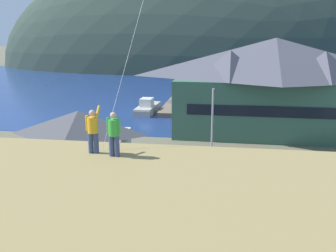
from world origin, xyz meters
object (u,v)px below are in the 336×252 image
at_px(moored_boat_wharfside, 148,108).
at_px(moored_boat_outer_mooring, 200,101).
at_px(person_companion, 114,133).
at_px(parking_light_pole, 212,120).
at_px(harbor_lodge, 274,84).
at_px(parked_car_mid_row_far, 54,192).
at_px(person_kite_flyer, 93,130).
at_px(parked_car_back_row_right, 268,208).
at_px(parked_car_front_row_silver, 14,158).
at_px(storage_shed_waterside, 195,107).
at_px(wharf_dock, 176,105).
at_px(storage_shed_near_lot, 80,141).
at_px(parked_car_lone_by_shed, 203,167).
at_px(parked_car_corner_spot, 276,171).
at_px(parked_car_front_row_end, 173,190).

relative_size(moored_boat_wharfside, moored_boat_outer_mooring, 1.09).
bearing_deg(person_companion, parking_light_pole, 80.36).
bearing_deg(harbor_lodge, moored_boat_outer_mooring, 119.29).
xyz_separation_m(moored_boat_wharfside, parked_car_mid_row_far, (0.17, -30.69, 0.34)).
height_order(moored_boat_wharfside, person_kite_flyer, person_kite_flyer).
bearing_deg(person_companion, moored_boat_outer_mooring, 89.73).
xyz_separation_m(parked_car_mid_row_far, parked_car_back_row_right, (13.39, -0.39, 0.00)).
bearing_deg(parked_car_front_row_silver, person_companion, -47.36).
distance_m(moored_boat_outer_mooring, parked_car_mid_row_far, 38.39).
height_order(storage_shed_waterside, parked_car_back_row_right, storage_shed_waterside).
relative_size(storage_shed_waterside, parked_car_front_row_silver, 1.25).
bearing_deg(moored_boat_wharfside, wharf_dock, 52.34).
bearing_deg(wharf_dock, storage_shed_near_lot, -97.90).
bearing_deg(moored_boat_outer_mooring, parked_car_lone_by_shed, -85.58).
bearing_deg(storage_shed_waterside, moored_boat_outer_mooring, 91.51).
bearing_deg(parked_car_back_row_right, parked_car_corner_spot, 78.94).
bearing_deg(parked_car_front_row_end, parked_car_mid_row_far, -169.59).
distance_m(storage_shed_waterside, parked_car_lone_by_shed, 17.87).
height_order(parked_car_back_row_right, parked_car_front_row_silver, same).
relative_size(storage_shed_waterside, moored_boat_outer_mooring, 0.80).
bearing_deg(storage_shed_near_lot, harbor_lodge, 42.44).
bearing_deg(moored_boat_wharfside, harbor_lodge, -29.79).
bearing_deg(harbor_lodge, parking_light_pole, -119.60).
xyz_separation_m(storage_shed_near_lot, storage_shed_waterside, (7.78, 17.55, -0.37)).
xyz_separation_m(wharf_dock, parked_car_lone_by_shed, (5.84, -29.06, 0.71)).
height_order(storage_shed_waterside, wharf_dock, storage_shed_waterside).
xyz_separation_m(moored_boat_outer_mooring, parked_car_lone_by_shed, (2.44, -31.60, 0.34)).
xyz_separation_m(storage_shed_near_lot, wharf_dock, (4.01, 28.91, -2.31)).
bearing_deg(moored_boat_outer_mooring, parked_car_back_row_right, -80.15).
relative_size(parked_car_corner_spot, parked_car_front_row_end, 0.99).
distance_m(storage_shed_waterside, person_kite_flyer, 31.96).
height_order(parked_car_corner_spot, parking_light_pole, parking_light_pole).
bearing_deg(parked_car_back_row_right, wharf_dock, 105.72).
relative_size(harbor_lodge, parking_light_pole, 3.57).
xyz_separation_m(parked_car_corner_spot, person_kite_flyer, (-9.03, -13.62, 6.24)).
bearing_deg(parked_car_mid_row_far, parking_light_pole, 47.39).
relative_size(moored_boat_outer_mooring, person_kite_flyer, 3.65).
distance_m(parked_car_lone_by_shed, parked_car_mid_row_far, 11.09).
height_order(harbor_lodge, person_companion, harbor_lodge).
relative_size(storage_shed_near_lot, moored_boat_wharfside, 1.12).
distance_m(storage_shed_waterside, moored_boat_wharfside, 10.09).
xyz_separation_m(parked_car_corner_spot, parked_car_back_row_right, (-1.25, -6.38, 0.00)).
height_order(parked_car_corner_spot, person_companion, person_companion).
bearing_deg(parked_car_lone_by_shed, person_kite_flyer, -104.59).
relative_size(moored_boat_wharfside, parked_car_front_row_silver, 1.71).
bearing_deg(parked_car_mid_row_far, storage_shed_near_lot, 95.88).
bearing_deg(moored_boat_wharfside, parked_car_back_row_right, -66.44).
bearing_deg(moored_boat_outer_mooring, person_kite_flyer, -91.46).
distance_m(moored_boat_wharfside, parked_car_front_row_end, 30.30).
xyz_separation_m(parked_car_lone_by_shed, parked_car_corner_spot, (5.43, -0.20, 0.00)).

